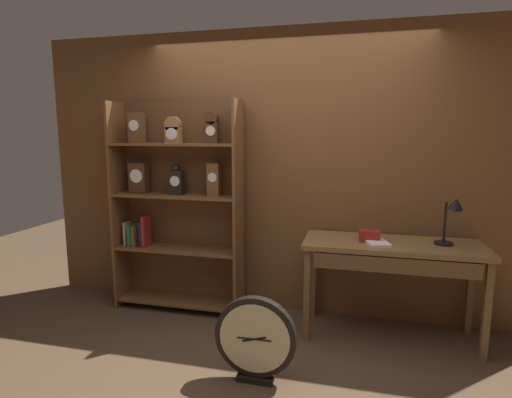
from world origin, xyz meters
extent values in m
plane|color=#4C3826|center=(0.00, 0.00, 0.00)|extent=(10.00, 10.00, 0.00)
cube|color=brown|center=(0.00, 1.28, 1.30)|extent=(4.80, 0.05, 2.60)
cube|color=brown|center=(-1.57, 1.02, 0.98)|extent=(0.02, 0.31, 1.96)
cube|color=brown|center=(-0.37, 1.02, 0.98)|extent=(0.03, 0.31, 1.96)
cube|color=brown|center=(-0.97, 1.17, 0.98)|extent=(1.23, 0.01, 1.96)
cube|color=brown|center=(-0.97, 1.02, 0.08)|extent=(1.18, 0.29, 0.02)
cube|color=brown|center=(-0.97, 1.02, 0.59)|extent=(1.18, 0.29, 0.02)
cube|color=brown|center=(-0.97, 1.02, 1.10)|extent=(1.18, 0.29, 0.02)
cube|color=brown|center=(-0.97, 1.02, 1.57)|extent=(1.18, 0.29, 0.02)
cube|color=brown|center=(-1.35, 1.03, 1.72)|extent=(0.13, 0.10, 0.28)
cylinder|color=silver|center=(-1.35, 0.97, 1.74)|extent=(0.10, 0.01, 0.10)
cube|color=#472816|center=(-1.35, 1.03, 1.25)|extent=(0.17, 0.10, 0.29)
cylinder|color=silver|center=(-1.35, 0.98, 1.28)|extent=(0.13, 0.01, 0.13)
cube|color=olive|center=(-0.98, 1.01, 1.65)|extent=(0.14, 0.07, 0.15)
cylinder|color=olive|center=(-0.98, 1.01, 1.75)|extent=(0.14, 0.07, 0.14)
cylinder|color=silver|center=(-0.98, 0.97, 1.67)|extent=(0.11, 0.01, 0.11)
cube|color=black|center=(-0.96, 1.02, 1.22)|extent=(0.12, 0.08, 0.22)
sphere|color=black|center=(-0.96, 1.02, 1.36)|extent=(0.08, 0.08, 0.08)
cylinder|color=silver|center=(-0.96, 0.98, 1.24)|extent=(0.09, 0.01, 0.09)
cube|color=#472816|center=(-0.61, 1.02, 1.68)|extent=(0.11, 0.08, 0.19)
cylinder|color=#472816|center=(-0.61, 1.02, 1.80)|extent=(0.11, 0.08, 0.11)
cylinder|color=silver|center=(-0.61, 0.98, 1.69)|extent=(0.09, 0.01, 0.09)
cube|color=brown|center=(-0.61, 1.04, 1.26)|extent=(0.11, 0.09, 0.30)
cylinder|color=silver|center=(-0.61, 0.99, 1.28)|extent=(0.08, 0.01, 0.08)
cube|color=tan|center=(-1.50, 1.02, 0.71)|extent=(0.02, 0.12, 0.23)
cube|color=#236638|center=(-1.44, 1.03, 0.70)|extent=(0.04, 0.17, 0.20)
cube|color=brown|center=(-1.39, 1.01, 0.70)|extent=(0.02, 0.16, 0.20)
cube|color=#19234C|center=(-1.34, 1.04, 0.72)|extent=(0.03, 0.14, 0.23)
cube|color=maroon|center=(-1.28, 1.00, 0.75)|extent=(0.03, 0.15, 0.30)
cube|color=brown|center=(0.95, 0.94, 0.78)|extent=(1.41, 0.57, 0.04)
cube|color=brown|center=(0.29, 0.71, 0.38)|extent=(0.05, 0.05, 0.76)
cube|color=brown|center=(1.61, 0.71, 0.38)|extent=(0.05, 0.05, 0.76)
cube|color=brown|center=(0.29, 1.17, 0.38)|extent=(0.05, 0.05, 0.76)
cube|color=brown|center=(1.61, 1.17, 0.38)|extent=(0.05, 0.05, 0.76)
cube|color=brown|center=(0.95, 0.68, 0.69)|extent=(1.20, 0.03, 0.12)
cylinder|color=black|center=(1.33, 0.97, 0.81)|extent=(0.14, 0.14, 0.02)
cylinder|color=black|center=(1.33, 0.97, 0.98)|extent=(0.02, 0.02, 0.32)
cone|color=black|center=(1.39, 0.92, 1.14)|extent=(0.12, 0.14, 0.12)
cube|color=maroon|center=(0.77, 0.92, 0.85)|extent=(0.16, 0.12, 0.09)
cube|color=silver|center=(0.83, 0.84, 0.81)|extent=(0.22, 0.26, 0.02)
cube|color=black|center=(0.03, 0.05, 0.02)|extent=(0.25, 0.11, 0.04)
cylinder|color=black|center=(0.03, 0.05, 0.32)|extent=(0.56, 0.06, 0.56)
cylinder|color=#C6B78C|center=(0.03, 0.02, 0.32)|extent=(0.48, 0.01, 0.48)
cube|color=black|center=(0.03, 0.01, 0.32)|extent=(0.16, 0.01, 0.06)
cube|color=black|center=(0.03, 0.01, 0.32)|extent=(0.24, 0.01, 0.01)
camera|label=1|loc=(0.66, -2.45, 1.66)|focal=28.87mm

